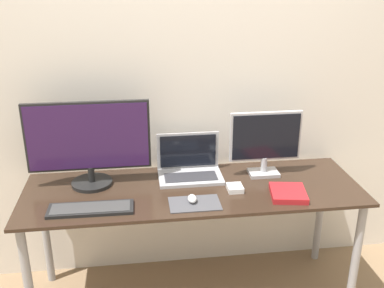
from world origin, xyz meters
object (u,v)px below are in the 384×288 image
object	(u,v)px
monitor_left	(89,142)
monitor_right	(265,141)
laptop	(190,166)
mouse	(192,199)
book	(288,193)
power_brick	(235,188)
keyboard	(91,209)

from	to	relation	value
monitor_left	monitor_right	distance (m)	0.97
laptop	mouse	bearing A→B (deg)	-95.15
book	power_brick	xyz separation A→B (m)	(-0.26, 0.10, -0.00)
monitor_right	power_brick	world-z (taller)	monitor_right
monitor_left	keyboard	distance (m)	0.38
book	power_brick	distance (m)	0.28
monitor_right	keyboard	distance (m)	1.02
monitor_left	mouse	distance (m)	0.63
monitor_left	keyboard	size ratio (longest dim) A/B	1.56
monitor_right	laptop	bearing A→B (deg)	174.04
mouse	book	xyz separation A→B (m)	(0.51, 0.01, -0.01)
laptop	keyboard	size ratio (longest dim) A/B	0.85
keyboard	monitor_right	bearing A→B (deg)	16.90
monitor_right	monitor_left	bearing A→B (deg)	-180.00
keyboard	power_brick	bearing A→B (deg)	8.71
mouse	book	world-z (taller)	mouse
book	power_brick	world-z (taller)	book
monitor_right	book	size ratio (longest dim) A/B	1.78
book	power_brick	bearing A→B (deg)	159.96
power_brick	monitor_left	bearing A→B (deg)	167.06
monitor_left	power_brick	bearing A→B (deg)	-12.94
mouse	book	size ratio (longest dim) A/B	0.32
monitor_left	monitor_right	world-z (taller)	monitor_left
keyboard	book	size ratio (longest dim) A/B	1.84
book	mouse	bearing A→B (deg)	-179.13
mouse	book	distance (m)	0.51
power_brick	mouse	bearing A→B (deg)	-157.09
keyboard	power_brick	xyz separation A→B (m)	(0.75, 0.12, 0.01)
mouse	book	bearing A→B (deg)	0.87
laptop	keyboard	distance (m)	0.63
monitor_left	monitor_right	size ratio (longest dim) A/B	1.62
keyboard	laptop	bearing A→B (deg)	32.07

